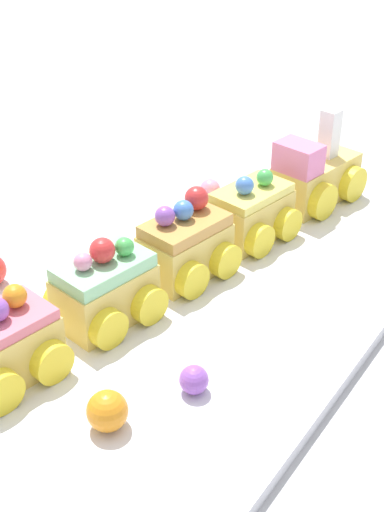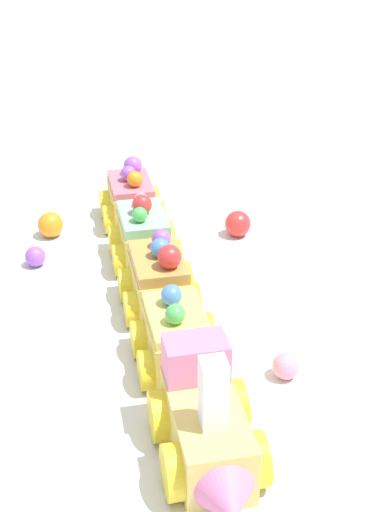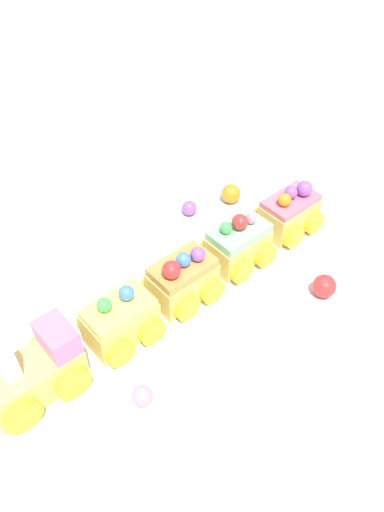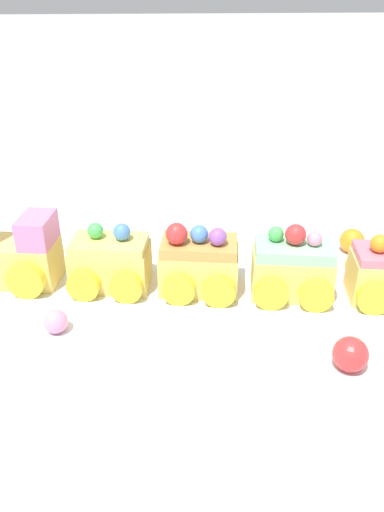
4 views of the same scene
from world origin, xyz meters
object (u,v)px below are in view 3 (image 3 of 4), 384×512
at_px(gumball_red, 324,286).
at_px(cake_car_caramel, 183,280).
at_px(cake_car_lemon, 120,321).
at_px(gumball_orange, 231,194).
at_px(gumball_pink, 142,396).
at_px(gumball_purple, 189,208).
at_px(cake_train_locomotive, 28,378).
at_px(cake_car_mint, 238,245).
at_px(cake_car_strawberry, 289,213).

bearing_deg(gumball_red, cake_car_caramel, -49.69).
bearing_deg(cake_car_lemon, gumball_orange, -160.35).
relative_size(cake_car_caramel, gumball_pink, 3.84).
relative_size(gumball_red, gumball_pink, 1.31).
bearing_deg(gumball_orange, gumball_pink, 21.41).
bearing_deg(gumball_pink, cake_car_lemon, -121.05).
bearing_deg(gumball_purple, gumball_orange, 155.10).
distance_m(cake_train_locomotive, gumball_orange, 0.38).
distance_m(cake_car_mint, gumball_pink, 0.23).
distance_m(cake_train_locomotive, gumball_pink, 0.11).
height_order(cake_car_mint, gumball_pink, cake_car_mint).
xyz_separation_m(cake_train_locomotive, cake_car_mint, (-0.29, 0.05, -0.00)).
height_order(cake_car_strawberry, gumball_pink, cake_car_strawberry).
bearing_deg(cake_car_strawberry, gumball_purple, -53.31).
bearing_deg(gumball_red, cake_train_locomotive, -27.90).
height_order(gumball_purple, gumball_orange, gumball_orange).
height_order(gumball_purple, gumball_pink, same).
bearing_deg(gumball_orange, gumball_purple, -24.90).
bearing_deg(cake_car_strawberry, gumball_orange, -78.96).
bearing_deg(cake_train_locomotive, cake_car_mint, -179.98).
bearing_deg(gumball_pink, gumball_red, 164.15).
bearing_deg(cake_car_strawberry, gumball_red, 61.79).
distance_m(cake_car_caramel, gumball_purple, 0.15).
bearing_deg(gumball_purple, cake_car_lemon, 20.04).
bearing_deg(gumball_orange, cake_car_strawberry, 91.57).
bearing_deg(cake_car_mint, gumball_pink, 20.96).
bearing_deg(gumball_purple, cake_car_strawberry, 117.22).
distance_m(cake_car_strawberry, gumball_pink, 0.32).
bearing_deg(cake_car_lemon, cake_car_strawberry, 179.93).
distance_m(cake_car_mint, gumball_purple, 0.11).
xyz_separation_m(cake_car_mint, gumball_red, (-0.02, 0.11, -0.01)).
height_order(cake_train_locomotive, gumball_pink, cake_train_locomotive).
xyz_separation_m(cake_car_mint, cake_car_strawberry, (-0.10, 0.02, -0.00)).
distance_m(cake_car_lemon, gumball_purple, 0.22).
xyz_separation_m(cake_car_lemon, cake_car_strawberry, (-0.27, 0.05, 0.00)).
bearing_deg(cake_car_lemon, gumball_purple, -150.50).
bearing_deg(gumball_orange, cake_train_locomotive, 4.59).
distance_m(cake_train_locomotive, cake_car_strawberry, 0.39).
bearing_deg(cake_car_caramel, gumball_red, 139.78).
bearing_deg(gumball_purple, gumball_pink, 30.74).
bearing_deg(cake_car_caramel, cake_car_strawberry, -179.95).
xyz_separation_m(cake_car_lemon, gumball_pink, (0.05, 0.08, -0.01)).
xyz_separation_m(cake_car_strawberry, gumball_purple, (0.06, -0.12, -0.02)).
bearing_deg(gumball_purple, cake_car_mint, 73.41).
distance_m(cake_car_caramel, gumball_red, 0.17).
bearing_deg(cake_car_strawberry, cake_car_caramel, 0.05).
xyz_separation_m(gumball_purple, gumball_pink, (0.26, 0.15, 0.00)).
height_order(gumball_pink, gumball_orange, gumball_orange).
bearing_deg(gumball_orange, cake_car_lemon, 10.18).
relative_size(cake_car_lemon, gumball_purple, 3.97).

